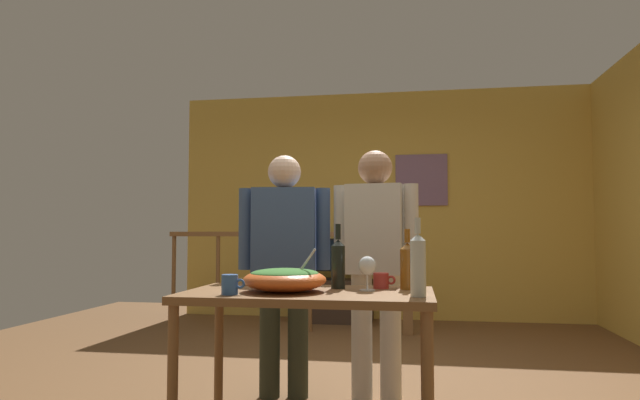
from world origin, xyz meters
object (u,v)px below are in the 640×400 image
(flat_screen_tv, at_px, (333,256))
(wine_bottle_amber, at_px, (407,265))
(wine_glass, at_px, (367,267))
(person_standing_left, at_px, (284,254))
(stair_railing, at_px, (327,268))
(wine_bottle_dark, at_px, (338,263))
(person_standing_right, at_px, (376,254))
(salad_bowl, at_px, (285,278))
(tv_console, at_px, (333,301))
(mug_red, at_px, (381,281))
(framed_picture, at_px, (421,180))
(serving_table, at_px, (308,308))
(mug_blue, at_px, (230,285))
(wine_bottle_clear, at_px, (418,264))

(flat_screen_tv, bearing_deg, wine_bottle_amber, -75.43)
(wine_glass, distance_m, person_standing_left, 0.86)
(stair_railing, relative_size, wine_glass, 14.96)
(stair_railing, xyz_separation_m, wine_bottle_amber, (0.86, -2.81, 0.21))
(wine_bottle_dark, xyz_separation_m, wine_bottle_amber, (0.36, 0.02, -0.01))
(person_standing_right, bearing_deg, salad_bowl, 68.52)
(tv_console, height_order, person_standing_left, person_standing_left)
(stair_railing, bearing_deg, wine_glass, -77.21)
(salad_bowl, bearing_deg, mug_red, 26.32)
(flat_screen_tv, distance_m, wine_bottle_dark, 3.48)
(wine_bottle_amber, relative_size, person_standing_right, 0.20)
(salad_bowl, distance_m, wine_glass, 0.42)
(stair_railing, distance_m, salad_bowl, 3.03)
(framed_picture, xyz_separation_m, person_standing_right, (-0.33, -3.22, -0.76))
(framed_picture, bearing_deg, flat_screen_tv, -162.50)
(serving_table, bearing_deg, stair_railing, 97.05)
(salad_bowl, distance_m, mug_blue, 0.28)
(wine_bottle_dark, distance_m, wine_bottle_amber, 0.36)
(tv_console, height_order, wine_bottle_amber, wine_bottle_amber)
(salad_bowl, xyz_separation_m, wine_bottle_amber, (0.61, 0.21, 0.06))
(flat_screen_tv, relative_size, mug_red, 5.74)
(stair_railing, relative_size, mug_blue, 22.89)
(flat_screen_tv, xyz_separation_m, serving_table, (0.40, -3.59, -0.10))
(tv_console, bearing_deg, person_standing_left, -87.92)
(wine_bottle_dark, bearing_deg, wine_bottle_clear, -35.74)
(mug_blue, distance_m, person_standing_right, 1.11)
(stair_railing, bearing_deg, wine_bottle_clear, -73.70)
(stair_railing, bearing_deg, flat_screen_tv, 92.81)
(wine_bottle_amber, bearing_deg, wine_bottle_clear, -80.54)
(stair_railing, xyz_separation_m, person_standing_right, (0.66, -2.27, 0.24))
(wine_glass, bearing_deg, stair_railing, 102.79)
(wine_bottle_amber, xyz_separation_m, wine_bottle_clear, (0.05, -0.31, 0.02))
(mug_red, relative_size, person_standing_right, 0.08)
(flat_screen_tv, relative_size, person_standing_left, 0.44)
(wine_glass, height_order, person_standing_right, person_standing_right)
(framed_picture, xyz_separation_m, mug_red, (-0.27, -3.72, -0.87))
(framed_picture, height_order, wine_bottle_amber, framed_picture)
(wine_bottle_clear, bearing_deg, serving_table, 164.77)
(wine_glass, xyz_separation_m, wine_bottle_amber, (0.20, 0.10, 0.01))
(wine_bottle_clear, bearing_deg, person_standing_left, 134.72)
(framed_picture, bearing_deg, mug_red, -94.10)
(wine_glass, bearing_deg, wine_bottle_dark, 153.13)
(stair_railing, distance_m, tv_console, 0.78)
(serving_table, xyz_separation_m, wine_bottle_amber, (0.49, 0.16, 0.21))
(wine_bottle_dark, xyz_separation_m, mug_red, (0.23, 0.04, -0.10))
(wine_bottle_dark, distance_m, mug_blue, 0.60)
(stair_railing, height_order, person_standing_right, person_standing_right)
(person_standing_left, bearing_deg, mug_blue, 79.86)
(stair_railing, xyz_separation_m, salad_bowl, (0.25, -3.01, 0.15))
(mug_red, bearing_deg, framed_picture, 85.90)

